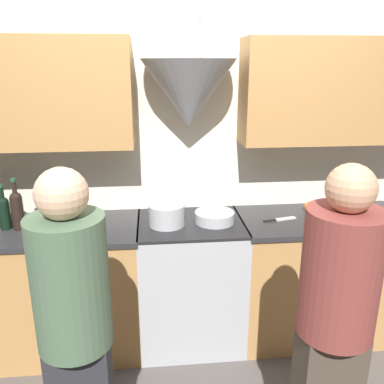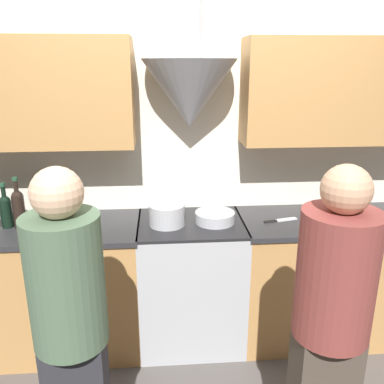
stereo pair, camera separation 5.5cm
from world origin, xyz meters
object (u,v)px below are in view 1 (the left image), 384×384
at_px(wine_bottle_3, 4,211).
at_px(person_foreground_left, 75,328).
at_px(saucepan, 331,216).
at_px(mixing_bowl, 215,217).
at_px(stove_range, 191,281).
at_px(stock_pot, 167,215).
at_px(orange_fruit, 309,207).
at_px(person_foreground_right, 334,327).
at_px(wine_bottle_4, 17,208).

bearing_deg(wine_bottle_3, person_foreground_left, -59.71).
xyz_separation_m(wine_bottle_3, saucepan, (2.18, -0.12, -0.07)).
relative_size(wine_bottle_3, mixing_bowl, 1.12).
bearing_deg(stove_range, wine_bottle_3, 179.62).
relative_size(stock_pot, orange_fruit, 3.25).
xyz_separation_m(stove_range, saucepan, (0.96, -0.11, 0.51)).
xyz_separation_m(stove_range, person_foreground_right, (0.51, -1.18, 0.43)).
relative_size(stove_range, wine_bottle_4, 2.69).
bearing_deg(mixing_bowl, person_foreground_right, -73.69).
height_order(saucepan, person_foreground_right, person_foreground_right).
height_order(stove_range, person_foreground_right, person_foreground_right).
bearing_deg(wine_bottle_3, person_foreground_right, -34.40).
bearing_deg(orange_fruit, person_foreground_right, -106.49).
xyz_separation_m(wine_bottle_3, stock_pot, (1.06, -0.04, -0.05)).
relative_size(saucepan, person_foreground_right, 0.10).
xyz_separation_m(orange_fruit, saucepan, (0.07, -0.23, 0.01)).
distance_m(stove_range, mixing_bowl, 0.53).
height_order(wine_bottle_3, person_foreground_right, person_foreground_right).
xyz_separation_m(stock_pot, saucepan, (1.12, -0.07, -0.02)).
bearing_deg(person_foreground_right, mixing_bowl, 106.31).
distance_m(wine_bottle_4, saucepan, 2.10).
bearing_deg(person_foreground_left, wine_bottle_3, 120.29).
bearing_deg(mixing_bowl, orange_fruit, 10.51).
distance_m(wine_bottle_3, saucepan, 2.19).
bearing_deg(stove_range, wine_bottle_4, -179.46).
distance_m(mixing_bowl, person_foreground_left, 1.30).
bearing_deg(wine_bottle_4, stove_range, 0.54).
bearing_deg(person_foreground_left, orange_fruit, 38.29).
relative_size(stock_pot, saucepan, 1.43).
xyz_separation_m(orange_fruit, person_foreground_left, (-1.49, -1.18, -0.08)).
bearing_deg(stove_range, saucepan, -6.46).
height_order(wine_bottle_4, orange_fruit, wine_bottle_4).
relative_size(stove_range, saucepan, 5.51).
height_order(stove_range, mixing_bowl, mixing_bowl).
height_order(saucepan, person_foreground_left, person_foreground_left).
bearing_deg(stock_pot, wine_bottle_4, 178.64).
relative_size(stove_range, stock_pot, 3.86).
bearing_deg(saucepan, wine_bottle_3, 176.95).
bearing_deg(person_foreground_right, wine_bottle_4, 144.59).
bearing_deg(orange_fruit, wine_bottle_3, -176.97).
relative_size(stock_pot, mixing_bowl, 0.89).
height_order(wine_bottle_3, orange_fruit, wine_bottle_3).
distance_m(orange_fruit, person_foreground_left, 1.90).
bearing_deg(stove_range, person_foreground_right, -66.78).
height_order(wine_bottle_3, person_foreground_left, person_foreground_left).
distance_m(orange_fruit, saucepan, 0.24).
relative_size(wine_bottle_3, saucepan, 1.80).
bearing_deg(orange_fruit, saucepan, -73.88).
height_order(stock_pot, person_foreground_right, person_foreground_right).
height_order(stove_range, wine_bottle_4, wine_bottle_4).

